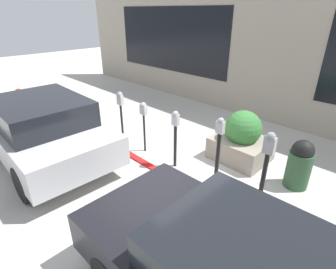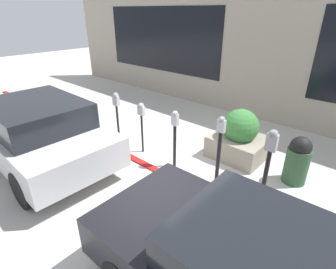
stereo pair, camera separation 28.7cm
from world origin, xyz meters
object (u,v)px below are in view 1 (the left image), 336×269
parked_car_middle (42,128)px  parking_meter_middle (175,131)px  planter_box (242,140)px  parking_meter_farthest (120,104)px  trash_bin (300,164)px  parking_meter_fourth (144,114)px  parking_meter_nearest (266,161)px  parking_meter_second (219,145)px

parked_car_middle → parking_meter_middle: bearing=-139.8°
planter_box → parking_meter_farthest: bearing=24.1°
parked_car_middle → trash_bin: parked_car_middle is taller
parking_meter_fourth → trash_bin: size_ratio=1.26×
parking_meter_fourth → planter_box: parking_meter_fourth is taller
parking_meter_middle → planter_box: 1.66m
parking_meter_farthest → parked_car_middle: 2.02m
parking_meter_fourth → parked_car_middle: bearing=54.7°
parking_meter_nearest → parking_meter_middle: 2.08m
parking_meter_nearest → parking_meter_farthest: size_ratio=1.16×
parking_meter_second → planter_box: parking_meter_second is taller
parked_car_middle → trash_bin: bearing=-144.8°
parking_meter_farthest → parked_car_middle: parked_car_middle is taller
parking_meter_nearest → trash_bin: size_ratio=1.50×
parking_meter_second → parking_meter_middle: parking_meter_second is taller
parking_meter_nearest → planter_box: 1.90m
parking_meter_nearest → trash_bin: 1.32m
parking_meter_fourth → parking_meter_farthest: bearing=-3.8°
parked_car_middle → parking_meter_second: bearing=-149.0°
parking_meter_second → planter_box: (0.23, -1.31, -0.42)m
parking_meter_second → parked_car_middle: bearing=29.8°
parking_meter_farthest → parked_car_middle: (0.30, 1.99, -0.18)m
parking_meter_farthest → trash_bin: (-4.34, -1.15, -0.47)m
parking_meter_middle → trash_bin: size_ratio=1.31×
parking_meter_second → parked_car_middle: size_ratio=0.35×
parking_meter_middle → parking_meter_nearest: bearing=179.9°
parked_car_middle → planter_box: bearing=-133.4°
planter_box → trash_bin: 1.40m
parking_meter_nearest → parking_meter_second: bearing=-3.4°
parking_meter_nearest → parked_car_middle: size_ratio=0.37×
parking_meter_fourth → trash_bin: (-3.29, -1.23, -0.49)m
parking_meter_second → parking_meter_middle: 1.09m
parking_meter_farthest → parked_car_middle: bearing=81.3°
trash_bin → planter_box: bearing=-6.7°
parking_meter_nearest → parked_car_middle: 4.87m
parking_meter_nearest → parking_meter_second: size_ratio=1.03×
parking_meter_middle → parking_meter_fourth: 1.04m
planter_box → parked_car_middle: parked_car_middle is taller
parking_meter_middle → planter_box: size_ratio=1.08×
trash_bin → parking_meter_nearest: bearing=81.5°
parking_meter_second → planter_box: bearing=-80.1°
parking_meter_fourth → parking_meter_second: bearing=-177.8°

